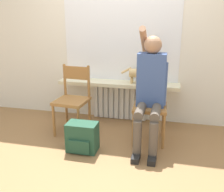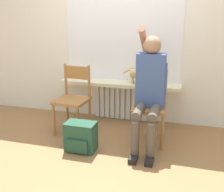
{
  "view_description": "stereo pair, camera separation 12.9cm",
  "coord_description": "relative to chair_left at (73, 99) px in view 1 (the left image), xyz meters",
  "views": [
    {
      "loc": [
        0.77,
        -2.61,
        1.57
      ],
      "look_at": [
        0.0,
        0.64,
        0.52
      ],
      "focal_mm": 42.0,
      "sensor_mm": 36.0,
      "label": 1
    },
    {
      "loc": [
        0.9,
        -2.58,
        1.57
      ],
      "look_at": [
        0.0,
        0.64,
        0.52
      ],
      "focal_mm": 42.0,
      "sensor_mm": 36.0,
      "label": 2
    }
  ],
  "objects": [
    {
      "name": "ground_plane",
      "position": [
        0.52,
        -0.53,
        -0.48
      ],
      "size": [
        12.0,
        12.0,
        0.0
      ],
      "primitive_type": "plane",
      "color": "olive"
    },
    {
      "name": "wall_with_window",
      "position": [
        0.52,
        0.7,
        0.87
      ],
      "size": [
        7.0,
        0.06,
        2.7
      ],
      "color": "white",
      "rests_on": "ground_plane"
    },
    {
      "name": "radiator",
      "position": [
        0.52,
        0.62,
        -0.2
      ],
      "size": [
        0.83,
        0.08,
        0.57
      ],
      "color": "silver",
      "rests_on": "ground_plane"
    },
    {
      "name": "windowsill",
      "position": [
        0.52,
        0.51,
        0.11
      ],
      "size": [
        1.78,
        0.3,
        0.05
      ],
      "color": "beige",
      "rests_on": "radiator"
    },
    {
      "name": "window_glass",
      "position": [
        0.52,
        0.66,
        0.81
      ],
      "size": [
        1.71,
        0.01,
        1.34
      ],
      "color": "white",
      "rests_on": "windowsill"
    },
    {
      "name": "chair_left",
      "position": [
        0.0,
        0.0,
        0.0
      ],
      "size": [
        0.44,
        0.44,
        0.92
      ],
      "rotation": [
        0.0,
        0.0,
        -0.08
      ],
      "color": "#9E6B38",
      "rests_on": "ground_plane"
    },
    {
      "name": "chair_right",
      "position": [
        1.04,
        0.0,
        0.0
      ],
      "size": [
        0.43,
        0.43,
        0.92
      ],
      "rotation": [
        0.0,
        0.0,
        0.05
      ],
      "color": "#9E6B38",
      "rests_on": "ground_plane"
    },
    {
      "name": "person",
      "position": [
        1.04,
        -0.11,
        0.27
      ],
      "size": [
        0.36,
        1.02,
        1.45
      ],
      "color": "brown",
      "rests_on": "ground_plane"
    },
    {
      "name": "cat",
      "position": [
        0.83,
        0.51,
        0.28
      ],
      "size": [
        0.44,
        0.12,
        0.24
      ],
      "color": "#DBB77A",
      "rests_on": "windowsill"
    },
    {
      "name": "backpack",
      "position": [
        0.3,
        -0.48,
        -0.31
      ],
      "size": [
        0.36,
        0.25,
        0.35
      ],
      "color": "#234C38",
      "rests_on": "ground_plane"
    }
  ]
}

